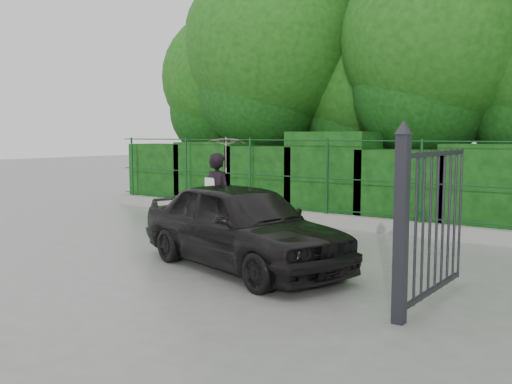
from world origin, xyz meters
The scene contains 8 objects.
ground centered at (0.00, 0.00, 0.00)m, with size 80.00×80.00×0.00m, color gray.
kerb centered at (0.00, 4.50, 0.15)m, with size 14.00×0.25×0.30m, color #9E9E99.
fence centered at (0.22, 4.50, 1.20)m, with size 14.13×0.06×1.80m.
hedge centered at (0.09, 5.50, 1.00)m, with size 14.20×1.20×2.26m.
trees centered at (1.14, 7.74, 4.62)m, with size 17.10×6.15×8.08m.
gate centered at (4.60, -0.72, 1.19)m, with size 0.22×2.33×2.36m.
woman centered at (-0.26, 1.39, 1.34)m, with size 0.92×0.84×2.16m.
car centered at (1.44, -0.11, 0.71)m, with size 1.69×4.20×1.43m, color black.
Camera 1 is at (7.11, -7.39, 2.20)m, focal length 40.00 mm.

